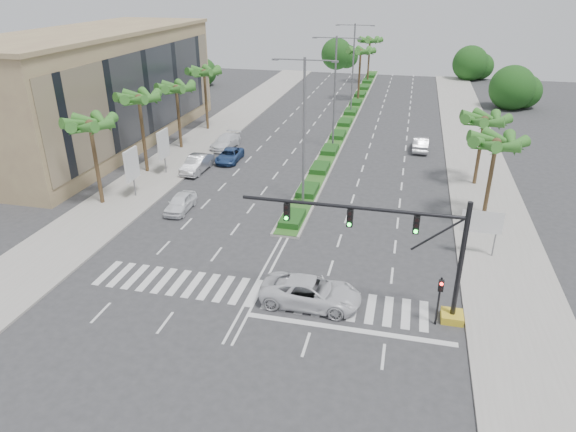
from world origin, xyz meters
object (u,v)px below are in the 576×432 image
object	(u,v)px
car_parked_c	(230,155)
car_crossing	(311,292)
car_parked_a	(180,203)
car_parked_d	(226,142)
car_right	(421,144)
car_parked_b	(197,164)

from	to	relation	value
car_parked_c	car_crossing	world-z (taller)	car_crossing
car_parked_a	car_parked_c	size ratio (longest dim) A/B	0.90
car_parked_d	car_right	bearing A→B (deg)	16.84
car_parked_d	car_right	xyz separation A→B (m)	(21.29, 4.18, 0.04)
car_parked_a	car_right	size ratio (longest dim) A/B	0.88
car_parked_c	car_parked_d	world-z (taller)	car_parked_d
car_parked_a	car_parked_b	world-z (taller)	car_parked_b
car_parked_a	car_crossing	world-z (taller)	car_crossing
car_parked_b	car_right	distance (m)	24.60
car_parked_b	car_right	world-z (taller)	car_parked_b
car_crossing	car_right	world-z (taller)	car_crossing
car_parked_c	car_parked_a	bearing A→B (deg)	-90.90
car_right	car_crossing	bearing A→B (deg)	80.30
car_parked_a	car_parked_d	distance (m)	17.21
car_crossing	car_right	distance (m)	32.38
car_parked_b	car_crossing	world-z (taller)	car_crossing
car_parked_b	car_parked_d	xyz separation A→B (m)	(0.09, 8.00, -0.07)
car_parked_a	car_parked_b	xyz separation A→B (m)	(-2.34, 9.06, 0.11)
car_parked_c	car_right	bearing A→B (deg)	21.67
car_parked_a	car_crossing	xyz separation A→B (m)	(12.97, -10.56, 0.12)
car_parked_a	car_crossing	bearing A→B (deg)	-41.00
car_parked_b	car_parked_c	distance (m)	4.24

